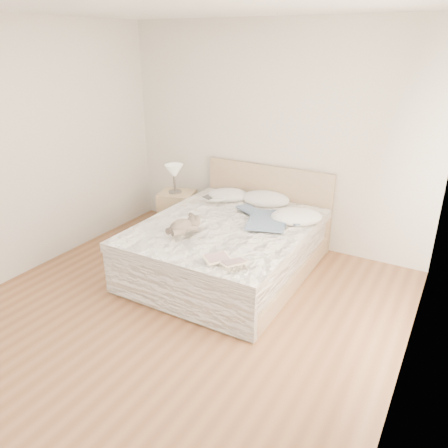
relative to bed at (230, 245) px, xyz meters
The scene contains 16 objects.
floor 1.23m from the bed, 90.00° to the right, with size 4.00×4.50×0.00m, color brown.
ceiling 2.67m from the bed, 90.00° to the right, with size 4.00×4.50×0.00m, color white.
wall_back 1.49m from the bed, 90.00° to the left, with size 4.00×0.02×2.70m, color beige.
wall_left 2.55m from the bed, 149.21° to the right, with size 0.02×4.50×2.70m, color beige.
wall_right 2.55m from the bed, 30.79° to the right, with size 0.02×4.50×2.70m, color beige.
window 2.46m from the bed, 24.16° to the right, with size 0.02×1.30×1.10m, color white.
bed is the anchor object (origin of this frame).
nightstand 1.32m from the bed, 152.00° to the left, with size 0.45×0.40×0.56m, color tan.
table_lamp 1.43m from the bed, 152.88° to the left, with size 0.31×0.31×0.38m.
pillow_left 0.85m from the bed, 121.19° to the left, with size 0.53×0.37×0.16m, color silver.
pillow_middle 0.84m from the bed, 84.56° to the left, with size 0.60×0.42×0.18m, color white.
pillow_right 0.81m from the bed, 32.73° to the left, with size 0.57×0.40×0.17m, color white.
blouse 0.52m from the bed, 24.18° to the left, with size 0.65×0.69×0.03m, color #425773, non-canonical shape.
photo_book 0.75m from the bed, 135.57° to the left, with size 0.30×0.21×0.02m, color white.
childrens_book 1.05m from the bed, 63.24° to the right, with size 0.35×0.24×0.02m, color #F9ECC8.
teddy_bear 0.73m from the bed, 111.43° to the right, with size 0.23×0.33×0.17m, color brown, non-canonical shape.
Camera 1 is at (2.16, -2.70, 2.44)m, focal length 35.00 mm.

